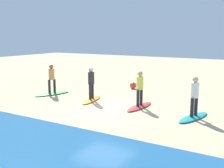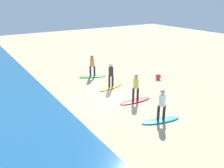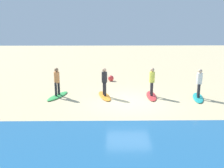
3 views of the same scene
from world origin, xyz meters
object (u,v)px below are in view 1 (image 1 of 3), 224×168
surfboard_green (52,94)px  surfboard_red (139,107)px  surfboard_teal (193,117)px  surfer_green (52,77)px  surfer_teal (195,94)px  surfboard_orange (91,100)px  surfer_orange (91,81)px  beach_ball (133,86)px  surfer_red (140,86)px

surfboard_green → surfboard_red: bearing=110.0°
surfboard_teal → surfboard_red: same height
surfboard_teal → surfboard_red: 2.67m
surfboard_red → surfer_green: bearing=-87.3°
surfboard_teal → surfboard_green: 8.18m
surfer_teal → surfboard_orange: size_ratio=0.78×
surfer_teal → surfer_orange: same height
surfboard_teal → beach_ball: (4.99, -4.40, 0.16)m
surfboard_teal → surfer_green: surfer_green is taller
surfboard_red → surfer_teal: bearing=84.4°
beach_ball → surfboard_green: bearing=51.2°
surfer_red → surfboard_green: (5.53, -0.05, -0.99)m
surfer_red → surfer_orange: same height
surfer_red → beach_ball: 4.71m
beach_ball → surfer_red: bearing=120.5°
surfer_red → surfer_green: 5.53m
beach_ball → surfboard_red: bearing=120.5°
surfboard_teal → surfer_teal: (0.00, 0.00, 0.99)m
surfer_red → surfer_green: (5.53, -0.05, 0.00)m
surfboard_teal → surfboard_green: (8.17, -0.45, 0.00)m
surfboard_red → surfer_green: 5.62m
surfer_orange → surfer_green: (2.76, -0.04, 0.00)m
surfer_green → beach_ball: size_ratio=3.92×
surfer_teal → surfer_orange: bearing=-4.4°
surfboard_orange → surfer_green: 2.94m
surfer_teal → surfboard_green: bearing=-3.2°
surfer_green → surfboard_green: bearing=0.0°
surfer_teal → beach_ball: surfer_teal is taller
surfboard_teal → beach_ball: 6.66m
surfer_red → surfboard_orange: (2.77, -0.01, -0.99)m
surfer_red → beach_ball: size_ratio=3.92×
beach_ball → surfer_orange: bearing=84.0°
surfer_green → surfer_teal: bearing=176.8°
surfer_orange → surfboard_green: bearing=-0.7°
beach_ball → surfboard_teal: bearing=138.6°
surfer_red → surfboard_green: 5.62m
surfboard_red → surfboard_orange: (2.77, -0.01, 0.00)m
surfboard_teal → surfer_green: size_ratio=1.28×
surfboard_orange → surfer_green: size_ratio=1.28×
surfer_green → beach_ball: (-3.18, -3.95, -0.83)m
surfboard_teal → surfboard_orange: same height
surfer_teal → beach_ball: 6.71m
surfboard_teal → surfboard_orange: bearing=-80.7°
beach_ball → surfer_teal: bearing=138.6°
surfer_red → surfer_green: bearing=-0.5°
surfer_orange → beach_ball: bearing=-96.0°
surfer_red → surfboard_green: surfer_red is taller
surfboard_red → surfboard_teal: bearing=84.4°
surfer_teal → surfboard_red: (2.64, -0.41, -0.99)m
surfboard_teal → surfboard_red: size_ratio=1.00×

